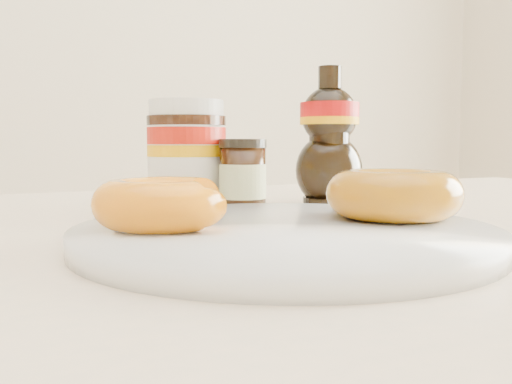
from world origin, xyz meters
name	(u,v)px	position (x,y,z in m)	size (l,w,h in m)	color
dining_table	(317,315)	(0.00, 0.10, 0.67)	(1.40, 0.90, 0.75)	beige
plate	(285,235)	(-0.07, 0.02, 0.76)	(0.30, 0.30, 0.02)	white
donut_bitten	(162,203)	(-0.16, 0.05, 0.78)	(0.10, 0.10, 0.03)	orange
donut_whole	(394,194)	(0.02, 0.02, 0.78)	(0.11, 0.11, 0.04)	#975409
nutella_jar	(187,152)	(-0.08, 0.25, 0.81)	(0.08, 0.08, 0.12)	white
syrup_bottle	(329,135)	(0.11, 0.26, 0.83)	(0.09, 0.07, 0.17)	black
dark_jar	(243,178)	(-0.03, 0.19, 0.79)	(0.05, 0.05, 0.08)	black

